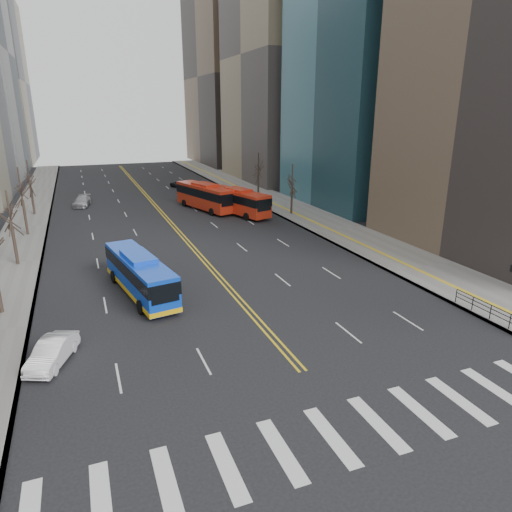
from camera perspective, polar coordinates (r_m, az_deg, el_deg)
ground at (r=21.86m, az=12.25°, el=-20.45°), size 220.00×220.00×0.00m
sidewalk_right at (r=66.48m, az=3.74°, el=6.27°), size 7.00×130.00×0.15m
sidewalk_left at (r=60.81m, az=-26.80°, el=3.27°), size 5.00×130.00×0.15m
crosswalk at (r=21.86m, az=12.25°, el=-20.44°), size 26.70×4.00×0.01m
centerline at (r=71.00m, az=-12.80°, el=6.55°), size 0.55×100.00×0.01m
office_towers at (r=83.79m, az=-15.53°, el=24.50°), size 83.00×134.00×58.00m
pedestrian_railing at (r=33.98m, az=27.29°, el=-5.99°), size 0.06×6.06×1.02m
street_trees at (r=49.37m, az=-17.69°, el=7.08°), size 35.20×47.20×7.60m
blue_bus at (r=35.35m, az=-14.34°, el=-2.12°), size 4.15×11.06×3.18m
red_bus_near at (r=60.91m, az=-2.23°, el=7.02°), size 5.58×11.30×3.50m
red_bus_far at (r=64.21m, az=-6.36°, el=7.58°), size 5.82×11.98×3.69m
car_white at (r=27.94m, az=-24.12°, el=-10.92°), size 2.95×4.42×1.38m
car_dark_mid at (r=65.54m, az=-3.13°, el=6.64°), size 2.22×4.15×1.34m
car_silver at (r=71.08m, az=-20.91°, el=6.41°), size 2.91×5.19×1.42m
car_dark_far at (r=83.72m, az=-9.46°, el=8.81°), size 3.43×4.50×1.14m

